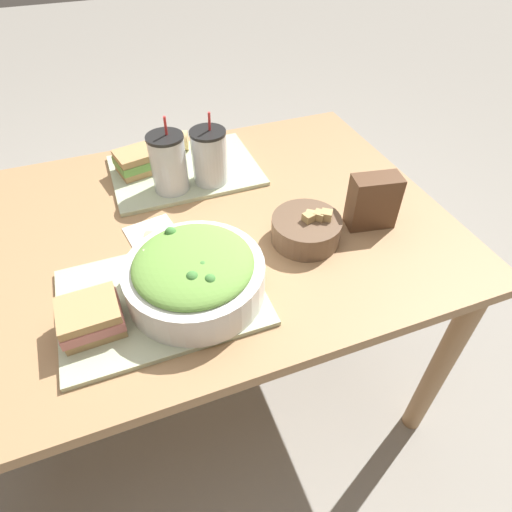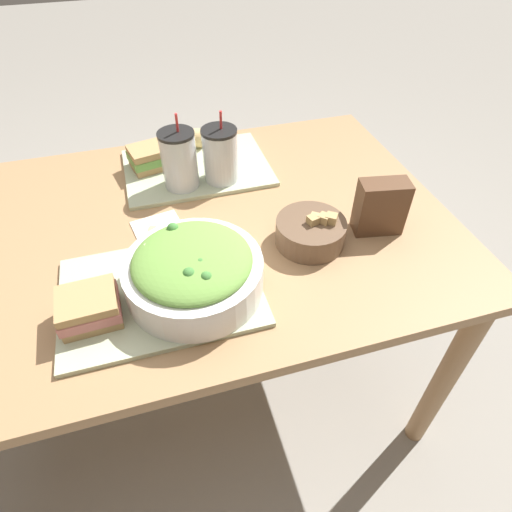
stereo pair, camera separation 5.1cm
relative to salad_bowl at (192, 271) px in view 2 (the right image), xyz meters
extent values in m
plane|color=gray|center=(0.00, 0.23, -0.81)|extent=(12.00, 12.00, 0.00)
cube|color=#A37A51|center=(0.00, 0.23, -0.08)|extent=(1.42, 0.94, 0.03)
cylinder|color=#A37A51|center=(0.65, -0.18, -0.45)|extent=(0.06, 0.06, 0.71)
cylinder|color=#A37A51|center=(0.65, 0.64, -0.45)|extent=(0.06, 0.06, 0.71)
cube|color=#B2BC99|center=(-0.07, 0.02, -0.06)|extent=(0.43, 0.32, 0.01)
cube|color=#B2BC99|center=(0.10, 0.49, -0.06)|extent=(0.43, 0.32, 0.01)
cylinder|color=white|center=(0.00, 0.00, -0.02)|extent=(0.30, 0.30, 0.08)
ellipsoid|color=#6B9E42|center=(0.00, 0.00, 0.03)|extent=(0.25, 0.25, 0.05)
sphere|color=#427F38|center=(-0.01, -0.05, 0.05)|extent=(0.03, 0.03, 0.03)
sphere|color=#427F38|center=(0.02, -0.07, 0.04)|extent=(0.03, 0.03, 0.03)
sphere|color=#427F38|center=(-0.02, 0.09, 0.04)|extent=(0.03, 0.03, 0.03)
sphere|color=#427F38|center=(0.02, -0.03, 0.04)|extent=(0.02, 0.02, 0.02)
cube|color=beige|center=(0.00, -0.02, 0.04)|extent=(0.07, 0.06, 0.01)
cube|color=beige|center=(-0.06, 0.05, 0.04)|extent=(0.05, 0.04, 0.01)
cube|color=beige|center=(-0.05, 0.04, 0.04)|extent=(0.06, 0.06, 0.01)
cylinder|color=brown|center=(0.30, 0.08, -0.03)|extent=(0.17, 0.17, 0.06)
cylinder|color=brown|center=(0.30, 0.08, -0.01)|extent=(0.15, 0.15, 0.01)
cube|color=tan|center=(0.35, 0.07, 0.01)|extent=(0.04, 0.04, 0.03)
cube|color=tan|center=(0.30, 0.08, 0.00)|extent=(0.03, 0.03, 0.02)
cube|color=tan|center=(0.31, 0.09, 0.00)|extent=(0.03, 0.03, 0.02)
cube|color=tan|center=(0.33, 0.08, 0.01)|extent=(0.03, 0.03, 0.02)
cube|color=tan|center=(-0.22, -0.02, -0.04)|extent=(0.12, 0.11, 0.02)
cube|color=#C1706B|center=(-0.22, -0.02, -0.02)|extent=(0.12, 0.11, 0.02)
cube|color=tan|center=(-0.22, -0.02, 0.00)|extent=(0.12, 0.11, 0.02)
cylinder|color=tan|center=(-0.02, 0.14, -0.03)|extent=(0.13, 0.10, 0.06)
cylinder|color=beige|center=(0.03, 0.12, -0.03)|extent=(0.02, 0.05, 0.05)
cube|color=tan|center=(-0.04, 0.53, -0.04)|extent=(0.12, 0.11, 0.02)
cube|color=#6B9E47|center=(-0.04, 0.53, -0.02)|extent=(0.13, 0.12, 0.02)
cube|color=tan|center=(-0.04, 0.53, 0.00)|extent=(0.12, 0.11, 0.02)
cylinder|color=tan|center=(0.10, 0.62, -0.03)|extent=(0.10, 0.08, 0.06)
cylinder|color=beige|center=(0.13, 0.61, -0.03)|extent=(0.02, 0.05, 0.05)
cylinder|color=silver|center=(0.04, 0.41, 0.02)|extent=(0.10, 0.10, 0.15)
cylinder|color=black|center=(0.04, 0.41, 0.01)|extent=(0.09, 0.09, 0.13)
cylinder|color=black|center=(0.04, 0.41, 0.10)|extent=(0.10, 0.10, 0.01)
cylinder|color=red|center=(0.05, 0.41, 0.13)|extent=(0.01, 0.02, 0.06)
cylinder|color=silver|center=(0.15, 0.41, 0.02)|extent=(0.10, 0.10, 0.15)
cylinder|color=maroon|center=(0.15, 0.41, 0.01)|extent=(0.09, 0.09, 0.12)
cylinder|color=black|center=(0.15, 0.41, 0.10)|extent=(0.10, 0.10, 0.01)
cylinder|color=red|center=(0.16, 0.41, 0.12)|extent=(0.01, 0.02, 0.06)
cube|color=brown|center=(0.48, 0.08, 0.00)|extent=(0.13, 0.08, 0.14)
cube|color=silver|center=(-0.05, 0.25, -0.07)|extent=(0.13, 0.11, 0.00)
camera|label=1|loc=(-0.10, -0.63, 0.64)|focal=30.00mm
camera|label=2|loc=(-0.05, -0.64, 0.64)|focal=30.00mm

